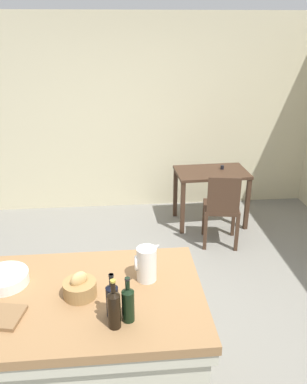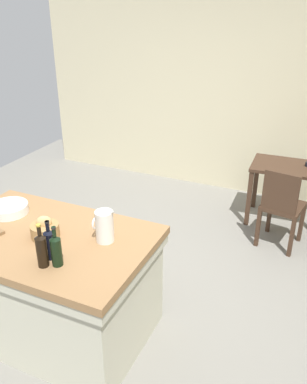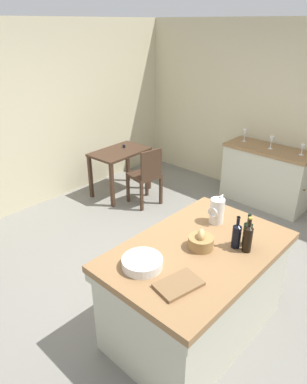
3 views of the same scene
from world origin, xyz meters
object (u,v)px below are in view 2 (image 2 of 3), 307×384
(writing_desk, at_px, (291,175))
(bread_basket, at_px, (45,229))
(wine_bottle_amber, at_px, (50,243))
(wooden_chair, at_px, (282,206))
(wine_bottle_dark, at_px, (56,250))
(wash_bowl, at_px, (9,209))
(island_table, at_px, (51,280))
(pitcher, at_px, (105,226))
(wine_bottle_green, at_px, (42,249))

(writing_desk, height_order, bread_basket, bread_basket)
(writing_desk, relative_size, wine_bottle_amber, 3.28)
(wooden_chair, distance_m, wine_bottle_amber, 2.57)
(wine_bottle_dark, bearing_deg, wooden_chair, 63.06)
(wash_bowl, bearing_deg, writing_desk, 51.29)
(island_table, relative_size, pitcher, 5.69)
(wine_bottle_dark, height_order, wine_bottle_amber, wine_bottle_dark)
(writing_desk, xyz_separation_m, wine_bottle_green, (-1.23, -2.89, 0.40))
(writing_desk, relative_size, wash_bowl, 2.99)
(writing_desk, relative_size, wine_bottle_dark, 3.23)
(pitcher, height_order, wine_bottle_green, wine_bottle_green)
(wine_bottle_dark, bearing_deg, island_table, 140.20)
(wash_bowl, height_order, wine_bottle_amber, wine_bottle_amber)
(bread_basket, height_order, wine_bottle_dark, wine_bottle_dark)
(wine_bottle_amber, xyz_separation_m, wine_bottle_green, (0.01, -0.09, 0.01))
(wine_bottle_amber, bearing_deg, writing_desk, 66.08)
(island_table, relative_size, wash_bowl, 5.10)
(wine_bottle_dark, bearing_deg, writing_desk, 67.95)
(wine_bottle_dark, distance_m, wine_bottle_amber, 0.10)
(wooden_chair, bearing_deg, pitcher, -118.32)
(pitcher, relative_size, wine_bottle_amber, 0.98)
(wine_bottle_green, bearing_deg, pitcher, 63.37)
(island_table, relative_size, wine_bottle_amber, 5.60)
(pitcher, xyz_separation_m, wine_bottle_dark, (-0.14, -0.38, -0.00))
(writing_desk, height_order, wash_bowl, wash_bowl)
(wooden_chair, height_order, pitcher, pitcher)
(wine_bottle_green, bearing_deg, wooden_chair, 61.99)
(wine_bottle_amber, relative_size, wine_bottle_green, 0.91)
(wine_bottle_green, bearing_deg, wine_bottle_dark, 30.64)
(bread_basket, bearing_deg, wine_bottle_dark, -40.55)
(writing_desk, height_order, wine_bottle_green, wine_bottle_green)
(writing_desk, distance_m, wine_bottle_green, 3.16)
(wine_bottle_green, bearing_deg, writing_desk, 66.95)
(pitcher, bearing_deg, wine_bottle_dark, -109.74)
(island_table, distance_m, wooden_chair, 2.47)
(writing_desk, distance_m, wooden_chair, 0.60)
(pitcher, xyz_separation_m, bread_basket, (-0.43, -0.13, -0.06))
(pitcher, bearing_deg, wash_bowl, 177.54)
(wooden_chair, relative_size, pitcher, 3.27)
(wash_bowl, distance_m, wine_bottle_green, 0.85)
(wooden_chair, bearing_deg, wine_bottle_amber, -119.22)
(wooden_chair, height_order, wine_bottle_dark, wine_bottle_dark)
(wash_bowl, distance_m, wine_bottle_dark, 0.90)
(pitcher, height_order, wine_bottle_amber, wine_bottle_amber)
(wine_bottle_amber, bearing_deg, wash_bowl, 151.89)
(island_table, xyz_separation_m, wine_bottle_green, (0.23, -0.30, 0.53))
(island_table, relative_size, bread_basket, 7.61)
(wooden_chair, bearing_deg, wine_bottle_green, -118.01)
(wine_bottle_dark, xyz_separation_m, wine_bottle_amber, (-0.09, 0.05, -0.00))
(wooden_chair, distance_m, wash_bowl, 2.69)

